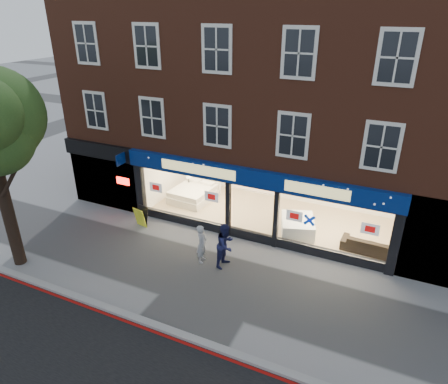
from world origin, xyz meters
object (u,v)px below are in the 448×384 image
Objects in this scene: pedestrian_blue at (226,245)px; display_bed at (194,192)px; mattress_stack at (298,226)px; sofa at (368,245)px; a_board at (141,217)px; pedestrian_grey at (202,244)px.

display_bed is at bearing 48.22° from pedestrian_blue.
pedestrian_blue is at bearing -119.56° from mattress_stack.
display_bed is 1.15× the size of sofa.
a_board is (-6.56, -2.18, 0.03)m from mattress_stack.
mattress_stack is 3.84m from pedestrian_blue.
pedestrian_grey is (2.84, -4.56, 0.32)m from display_bed.
a_board is (-9.50, -1.94, 0.06)m from sofa.
pedestrian_blue reaches higher than sofa.
pedestrian_blue is at bearing -45.56° from display_bed.
pedestrian_grey is at bearing 31.77° from sofa.
a_board is 3.98m from pedestrian_grey.
pedestrian_blue is (-4.82, -3.08, 0.48)m from sofa.
mattress_stack is at bearing -2.20° from sofa.
mattress_stack is 2.20× the size of a_board.
mattress_stack is at bearing 29.65° from a_board.
mattress_stack reaches higher than sofa.
sofa is at bearing -49.71° from pedestrian_blue.
sofa is (2.94, -0.24, -0.03)m from mattress_stack.
pedestrian_blue is (-1.88, -3.32, 0.45)m from mattress_stack.
pedestrian_blue is at bearing -88.54° from pedestrian_grey.
a_board is at bearing -101.69° from display_bed.
pedestrian_blue is (4.68, -1.14, 0.42)m from a_board.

